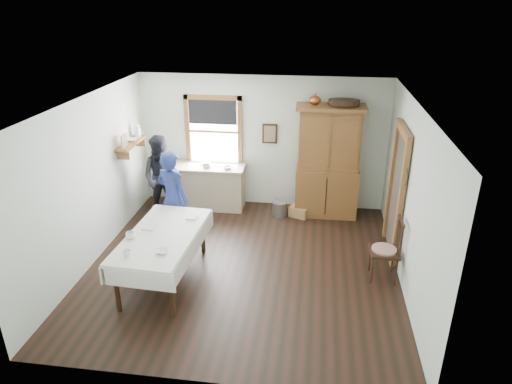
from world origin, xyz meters
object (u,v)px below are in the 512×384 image
china_hutch (328,162)px  pail (279,209)px  figure_dark (163,180)px  dining_table (164,257)px  wicker_basket (299,211)px  work_counter (207,186)px  woman_blue (173,201)px  spindle_chair (385,249)px

china_hutch → pail: china_hutch is taller
pail → figure_dark: figure_dark is taller
dining_table → wicker_basket: 3.18m
pail → china_hutch: bearing=14.1°
pail → wicker_basket: 0.40m
china_hutch → dining_table: size_ratio=1.12×
work_counter → woman_blue: (-0.22, -1.51, 0.34)m
spindle_chair → figure_dark: (-4.08, 1.65, 0.25)m
china_hutch → figure_dark: size_ratio=1.44×
wicker_basket → figure_dark: figure_dark is taller
china_hutch → dining_table: 3.72m
work_counter → dining_table: 2.68m
pail → figure_dark: bearing=-172.3°
dining_table → wicker_basket: dining_table is taller
work_counter → pail: bearing=-9.8°
china_hutch → dining_table: china_hutch is taller
pail → wicker_basket: bearing=4.1°
pail → figure_dark: (-2.28, -0.31, 0.62)m
spindle_chair → dining_table: bearing=-173.4°
spindle_chair → work_counter: bearing=145.2°
dining_table → figure_dark: figure_dark is taller
china_hutch → spindle_chair: (0.89, -2.19, -0.59)m
work_counter → woman_blue: size_ratio=1.00×
dining_table → pail: 2.92m
china_hutch → wicker_basket: bearing=-159.9°
woman_blue → figure_dark: bearing=-38.1°
work_counter → figure_dark: (-0.73, -0.55, 0.32)m
dining_table → figure_dark: (-0.70, 2.14, 0.38)m
work_counter → china_hutch: size_ratio=0.71×
spindle_chair → china_hutch: bearing=110.6°
wicker_basket → woman_blue: bearing=-149.0°
figure_dark → spindle_chair: bearing=-21.1°
work_counter → wicker_basket: bearing=-7.2°
work_counter → china_hutch: 2.54m
spindle_chair → figure_dark: bearing=156.4°
dining_table → spindle_chair: bearing=8.2°
dining_table → woman_blue: (-0.19, 1.17, 0.40)m
dining_table → figure_dark: 2.28m
work_counter → wicker_basket: size_ratio=4.39×
work_counter → dining_table: work_counter is taller
work_counter → dining_table: bearing=-91.8°
work_counter → figure_dark: 0.97m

